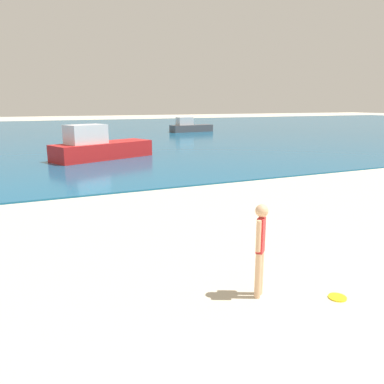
{
  "coord_description": "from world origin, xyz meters",
  "views": [
    {
      "loc": [
        -3.75,
        2.59,
        3.04
      ],
      "look_at": [
        -0.13,
        10.57,
        1.0
      ],
      "focal_mm": 35.8,
      "sensor_mm": 36.0,
      "label": 1
    }
  ],
  "objects": [
    {
      "name": "frisbee",
      "position": [
        0.67,
        6.7,
        0.01
      ],
      "size": [
        0.28,
        0.28,
        0.03
      ],
      "primitive_type": "cylinder",
      "color": "yellow",
      "rests_on": "ground"
    },
    {
      "name": "person_standing",
      "position": [
        -0.43,
        7.29,
        0.87
      ],
      "size": [
        0.28,
        0.26,
        1.53
      ],
      "rotation": [
        0.0,
        0.0,
        3.86
      ],
      "color": "#DDAD84",
      "rests_on": "ground"
    },
    {
      "name": "boat_near",
      "position": [
        0.25,
        23.64,
        0.71
      ],
      "size": [
        5.8,
        3.69,
        1.88
      ],
      "rotation": [
        0.0,
        0.0,
        0.38
      ],
      "color": "red",
      "rests_on": "water"
    },
    {
      "name": "water",
      "position": [
        0.0,
        45.3,
        0.03
      ],
      "size": [
        160.0,
        60.0,
        0.06
      ],
      "primitive_type": "cube",
      "color": "#14567F",
      "rests_on": "ground"
    },
    {
      "name": "boat_far",
      "position": [
        13.0,
        40.08,
        0.59
      ],
      "size": [
        4.62,
        1.8,
        1.54
      ],
      "rotation": [
        0.0,
        0.0,
        0.08
      ],
      "color": "#4C4C51",
      "rests_on": "water"
    }
  ]
}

